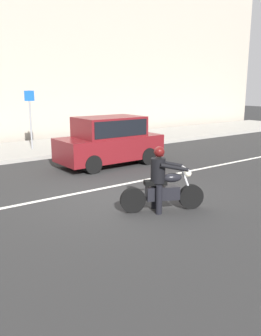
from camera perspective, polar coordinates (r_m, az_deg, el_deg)
ground_plane at (r=9.65m, az=-1.25°, el=-4.43°), size 80.00×80.00×0.00m
sidewalk_slab at (r=16.64m, az=-17.44°, el=2.70°), size 40.00×4.40×0.14m
lane_marking_stripe at (r=10.25m, az=-5.17°, el=-3.39°), size 18.00×0.14×0.01m
motorcycle_with_rider_black_leather at (r=8.36m, az=5.09°, el=-2.70°), size 1.88×1.05×1.55m
parked_hatchback_maroon at (r=13.15m, az=-3.39°, el=4.47°), size 3.87×1.76×1.80m
street_sign_post at (r=16.33m, az=-15.81°, el=8.40°), size 0.44×0.08×2.58m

